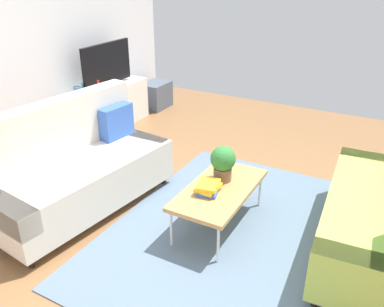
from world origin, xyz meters
The scene contains 14 objects.
ground_plane centered at (0.00, 0.00, 0.00)m, with size 7.68×7.68×0.00m, color brown.
area_rug centered at (-0.08, -0.32, 0.01)m, with size 2.90×2.20×0.01m, color slate.
couch_beige centered at (-0.41, 1.30, 0.44)m, with size 1.99×1.07×1.10m.
coffee_table centered at (-0.03, -0.12, 0.39)m, with size 1.10×0.56×0.42m.
tv_console centered at (1.51, 2.46, 0.32)m, with size 1.40×0.44×0.64m, color silver.
tv centered at (1.51, 2.44, 0.95)m, with size 1.00×0.20×0.64m.
storage_trunk centered at (2.61, 2.36, 0.22)m, with size 0.52×0.40×0.44m, color #4C5666.
potted_plant centered at (0.11, -0.08, 0.61)m, with size 0.24×0.24×0.35m.
table_book_0 centered at (-0.15, -0.06, 0.43)m, with size 0.24×0.18×0.03m, color #3359B2.
table_book_1 centered at (-0.15, -0.06, 0.47)m, with size 0.24×0.18×0.03m, color gold.
table_book_2 centered at (-0.15, -0.06, 0.50)m, with size 0.24×0.18×0.03m, color gold.
vase_0 centered at (0.93, 2.51, 0.71)m, with size 0.10×0.10×0.14m, color #4C72B2.
vase_1 centered at (1.09, 2.51, 0.72)m, with size 0.10×0.10×0.15m, color #33B29E.
bottle_0 centered at (1.25, 2.42, 0.72)m, with size 0.04×0.04×0.17m, color red.
Camera 1 is at (-3.00, -1.46, 2.33)m, focal length 37.62 mm.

